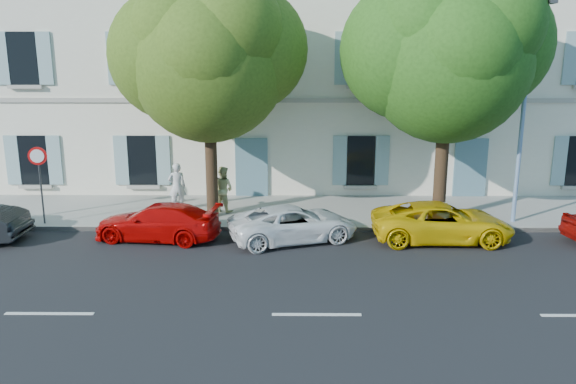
{
  "coord_description": "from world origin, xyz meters",
  "views": [
    {
      "loc": [
        -0.55,
        -15.57,
        5.56
      ],
      "look_at": [
        -0.69,
        2.0,
        1.4
      ],
      "focal_mm": 35.0,
      "sensor_mm": 36.0,
      "label": 1
    }
  ],
  "objects_px": {
    "car_red_coupe": "(158,222)",
    "tree_left": "(208,64)",
    "street_lamp": "(526,101)",
    "car_white_coupe": "(294,223)",
    "car_yellow_supercar": "(442,222)",
    "tree_right": "(448,60)",
    "pedestrian_a": "(177,186)",
    "road_sign": "(39,169)",
    "pedestrian_b": "(223,189)"
  },
  "relations": [
    {
      "from": "tree_left",
      "to": "car_red_coupe",
      "type": "bearing_deg",
      "value": -122.94
    },
    {
      "from": "car_red_coupe",
      "to": "pedestrian_b",
      "type": "relative_size",
      "value": 2.36
    },
    {
      "from": "car_red_coupe",
      "to": "pedestrian_a",
      "type": "height_order",
      "value": "pedestrian_a"
    },
    {
      "from": "tree_right",
      "to": "street_lamp",
      "type": "relative_size",
      "value": 1.16
    },
    {
      "from": "car_red_coupe",
      "to": "street_lamp",
      "type": "height_order",
      "value": "street_lamp"
    },
    {
      "from": "pedestrian_a",
      "to": "pedestrian_b",
      "type": "relative_size",
      "value": 1.04
    },
    {
      "from": "car_red_coupe",
      "to": "road_sign",
      "type": "distance_m",
      "value": 4.57
    },
    {
      "from": "car_yellow_supercar",
      "to": "tree_left",
      "type": "bearing_deg",
      "value": 73.39
    },
    {
      "from": "car_white_coupe",
      "to": "road_sign",
      "type": "distance_m",
      "value": 8.67
    },
    {
      "from": "tree_right",
      "to": "street_lamp",
      "type": "xyz_separation_m",
      "value": [
        2.5,
        -0.43,
        -1.27
      ]
    },
    {
      "from": "car_white_coupe",
      "to": "pedestrian_b",
      "type": "height_order",
      "value": "pedestrian_b"
    },
    {
      "from": "car_white_coupe",
      "to": "pedestrian_a",
      "type": "relative_size",
      "value": 2.31
    },
    {
      "from": "car_red_coupe",
      "to": "road_sign",
      "type": "relative_size",
      "value": 1.51
    },
    {
      "from": "car_red_coupe",
      "to": "tree_left",
      "type": "height_order",
      "value": "tree_left"
    },
    {
      "from": "street_lamp",
      "to": "car_white_coupe",
      "type": "bearing_deg",
      "value": -168.19
    },
    {
      "from": "car_white_coupe",
      "to": "road_sign",
      "type": "bearing_deg",
      "value": 62.22
    },
    {
      "from": "pedestrian_b",
      "to": "car_white_coupe",
      "type": "bearing_deg",
      "value": 160.83
    },
    {
      "from": "car_red_coupe",
      "to": "tree_right",
      "type": "relative_size",
      "value": 0.47
    },
    {
      "from": "pedestrian_b",
      "to": "tree_right",
      "type": "bearing_deg",
      "value": -157.28
    },
    {
      "from": "car_yellow_supercar",
      "to": "road_sign",
      "type": "xyz_separation_m",
      "value": [
        -13.08,
        1.29,
        1.43
      ]
    },
    {
      "from": "road_sign",
      "to": "street_lamp",
      "type": "bearing_deg",
      "value": 0.89
    },
    {
      "from": "street_lamp",
      "to": "car_yellow_supercar",
      "type": "bearing_deg",
      "value": -152.03
    },
    {
      "from": "tree_right",
      "to": "road_sign",
      "type": "xyz_separation_m",
      "value": [
        -13.47,
        -0.68,
        -3.49
      ]
    },
    {
      "from": "pedestrian_a",
      "to": "tree_left",
      "type": "bearing_deg",
      "value": 133.86
    },
    {
      "from": "pedestrian_a",
      "to": "road_sign",
      "type": "bearing_deg",
      "value": 9.53
    },
    {
      "from": "car_white_coupe",
      "to": "tree_left",
      "type": "xyz_separation_m",
      "value": [
        -2.86,
        2.3,
        4.85
      ]
    },
    {
      "from": "tree_right",
      "to": "pedestrian_b",
      "type": "relative_size",
      "value": 5.0
    },
    {
      "from": "pedestrian_a",
      "to": "pedestrian_b",
      "type": "xyz_separation_m",
      "value": [
        1.71,
        -0.26,
        -0.03
      ]
    },
    {
      "from": "pedestrian_b",
      "to": "street_lamp",
      "type": "bearing_deg",
      "value": -158.0
    },
    {
      "from": "road_sign",
      "to": "pedestrian_b",
      "type": "distance_m",
      "value": 6.18
    },
    {
      "from": "car_red_coupe",
      "to": "tree_left",
      "type": "bearing_deg",
      "value": 155.5
    },
    {
      "from": "car_red_coupe",
      "to": "tree_right",
      "type": "xyz_separation_m",
      "value": [
        9.32,
        1.91,
        4.95
      ]
    },
    {
      "from": "road_sign",
      "to": "car_white_coupe",
      "type": "bearing_deg",
      "value": -8.94
    },
    {
      "from": "pedestrian_b",
      "to": "car_red_coupe",
      "type": "bearing_deg",
      "value": 88.08
    },
    {
      "from": "car_yellow_supercar",
      "to": "pedestrian_a",
      "type": "relative_size",
      "value": 2.49
    },
    {
      "from": "road_sign",
      "to": "pedestrian_b",
      "type": "relative_size",
      "value": 1.56
    },
    {
      "from": "tree_left",
      "to": "pedestrian_a",
      "type": "xyz_separation_m",
      "value": [
        -1.42,
        0.87,
        -4.39
      ]
    },
    {
      "from": "car_yellow_supercar",
      "to": "tree_right",
      "type": "xyz_separation_m",
      "value": [
        0.39,
        1.96,
        4.92
      ]
    },
    {
      "from": "road_sign",
      "to": "pedestrian_a",
      "type": "relative_size",
      "value": 1.5
    },
    {
      "from": "tree_left",
      "to": "tree_right",
      "type": "distance_m",
      "value": 7.9
    },
    {
      "from": "car_red_coupe",
      "to": "tree_left",
      "type": "distance_m",
      "value": 5.51
    },
    {
      "from": "street_lamp",
      "to": "tree_right",
      "type": "bearing_deg",
      "value": 170.22
    },
    {
      "from": "car_white_coupe",
      "to": "pedestrian_a",
      "type": "distance_m",
      "value": 5.35
    },
    {
      "from": "tree_left",
      "to": "pedestrian_a",
      "type": "distance_m",
      "value": 4.7
    },
    {
      "from": "car_white_coupe",
      "to": "car_red_coupe",
      "type": "bearing_deg",
      "value": 69.87
    },
    {
      "from": "pedestrian_a",
      "to": "pedestrian_b",
      "type": "height_order",
      "value": "pedestrian_a"
    },
    {
      "from": "pedestrian_a",
      "to": "pedestrian_b",
      "type": "distance_m",
      "value": 1.73
    },
    {
      "from": "car_white_coupe",
      "to": "street_lamp",
      "type": "relative_size",
      "value": 0.55
    },
    {
      "from": "tree_left",
      "to": "street_lamp",
      "type": "relative_size",
      "value": 1.13
    },
    {
      "from": "car_white_coupe",
      "to": "pedestrian_b",
      "type": "xyz_separation_m",
      "value": [
        -2.56,
        2.92,
        0.43
      ]
    }
  ]
}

